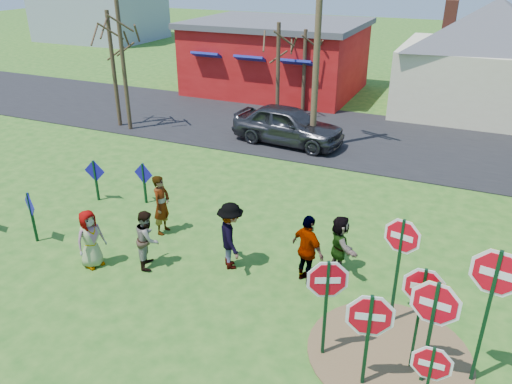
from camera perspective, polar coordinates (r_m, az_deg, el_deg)
ground at (r=12.50m, az=-5.08°, el=-9.23°), size 120.00×120.00×0.00m
road at (r=22.22m, az=9.33°, el=6.45°), size 120.00×7.50×0.04m
dirt_patch at (r=10.63m, az=14.93°, el=-17.30°), size 3.20×3.20×0.03m
red_building at (r=29.41m, az=2.40°, el=15.26°), size 9.40×7.69×3.90m
cream_house at (r=27.25m, az=25.20°, el=14.24°), size 9.40×9.40×6.50m
stop_sign_a at (r=9.02m, az=12.82°, el=-14.33°), size 1.12×0.32×2.11m
stop_sign_b at (r=10.33m, az=16.22°, el=-5.94°), size 0.99×0.23×2.61m
stop_sign_c at (r=9.47m, az=18.41°, el=-11.29°), size 0.99×0.09×2.34m
stop_sign_d at (r=9.32m, az=25.53°, el=-9.58°), size 1.16×0.20×2.94m
stop_sign_e at (r=9.17m, az=19.36°, el=-18.36°), size 0.93×0.06×1.48m
stop_sign_f at (r=9.24m, az=19.69°, el=-12.60°), size 1.16×0.15×2.33m
stop_sign_g at (r=9.40m, az=8.11°, el=-10.82°), size 0.98×0.46×2.28m
blue_diamond_b at (r=14.61m, az=-24.31°, el=-2.03°), size 0.66×0.33×1.47m
blue_diamond_c at (r=16.45m, az=-17.89°, el=1.77°), size 0.72×0.10×1.37m
blue_diamond_d at (r=15.87m, az=-12.69°, el=1.51°), size 0.70×0.07×1.35m
person_a at (r=13.01m, az=-18.41°, el=-5.10°), size 0.68×0.86×1.53m
person_b at (r=14.03m, az=-10.74°, el=-1.43°), size 0.45×0.65×1.72m
person_c at (r=12.65m, az=-12.28°, el=-5.23°), size 0.84×0.92×1.52m
person_d at (r=12.26m, az=-2.91°, el=-5.04°), size 1.21×1.30×1.75m
person_e at (r=11.77m, az=5.94°, el=-6.57°), size 1.10×0.89×1.75m
person_f at (r=12.34m, az=9.55°, el=-5.89°), size 1.14×1.40×1.50m
suv at (r=20.67m, az=3.68°, el=7.66°), size 4.79×2.32×1.58m
utility_pole at (r=19.42m, az=7.02°, el=16.62°), size 1.86×0.78×7.98m
bare_tree_west at (r=22.60m, az=-15.12°, el=15.63°), size 1.80×1.80×5.56m
bare_tree_east at (r=23.59m, az=2.56°, el=15.03°), size 1.80×1.80×4.45m
bare_tree_mid at (r=23.30m, az=-16.16°, el=14.97°), size 1.80×1.80×5.06m
bare_tree_extra at (r=24.95m, az=5.58°, el=14.82°), size 1.80×1.80×4.00m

